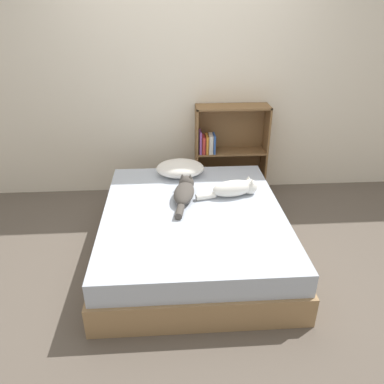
{
  "coord_description": "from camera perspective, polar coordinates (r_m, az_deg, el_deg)",
  "views": [
    {
      "loc": [
        -0.19,
        -2.7,
        2.02
      ],
      "look_at": [
        0.0,
        0.14,
        0.53
      ],
      "focal_mm": 35.0,
      "sensor_mm": 36.0,
      "label": 1
    }
  ],
  "objects": [
    {
      "name": "ground_plane",
      "position": [
        3.38,
        0.16,
        -9.06
      ],
      "size": [
        8.0,
        8.0,
        0.0
      ],
      "primitive_type": "plane",
      "color": "brown"
    },
    {
      "name": "wall_back",
      "position": [
        4.08,
        -1.13,
        16.75
      ],
      "size": [
        8.0,
        0.06,
        2.5
      ],
      "color": "silver",
      "rests_on": "ground_plane"
    },
    {
      "name": "bed",
      "position": [
        3.26,
        0.16,
        -6.08
      ],
      "size": [
        1.55,
        1.83,
        0.43
      ],
      "color": "#99754C",
      "rests_on": "ground_plane"
    },
    {
      "name": "pillow",
      "position": [
        3.73,
        -1.82,
        3.64
      ],
      "size": [
        0.48,
        0.37,
        0.15
      ],
      "color": "white",
      "rests_on": "bed"
    },
    {
      "name": "cat_light",
      "position": [
        3.36,
        6.61,
        0.57
      ],
      "size": [
        0.56,
        0.24,
        0.16
      ],
      "rotation": [
        0.0,
        0.0,
        0.21
      ],
      "color": "white",
      "rests_on": "bed"
    },
    {
      "name": "cat_dark",
      "position": [
        3.31,
        -1.16,
        0.1
      ],
      "size": [
        0.24,
        0.6,
        0.16
      ],
      "rotation": [
        0.0,
        0.0,
        1.39
      ],
      "color": "#47423D",
      "rests_on": "bed"
    },
    {
      "name": "bookshelf",
      "position": [
        4.2,
        5.45,
        6.56
      ],
      "size": [
        0.78,
        0.26,
        1.01
      ],
      "color": "brown",
      "rests_on": "ground_plane"
    }
  ]
}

